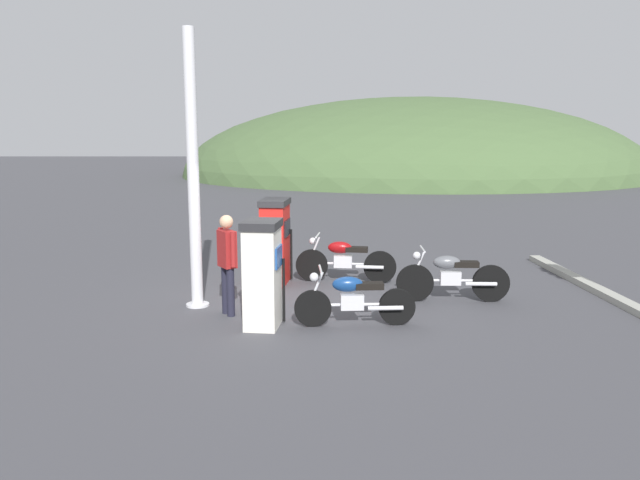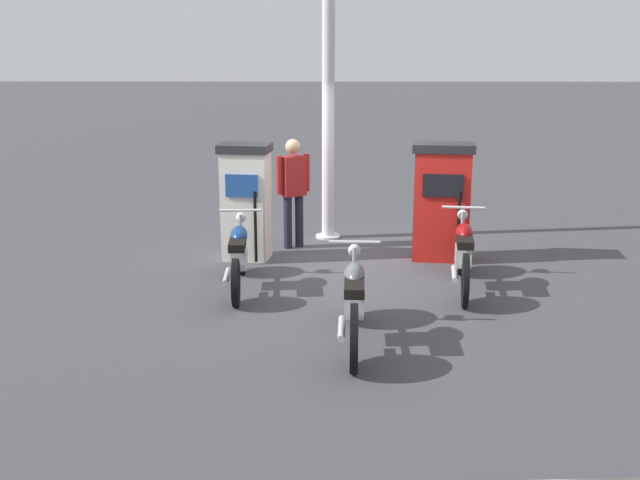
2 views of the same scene
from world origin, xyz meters
name	(u,v)px [view 2 (image 2 of 2)]	position (x,y,z in m)	size (l,w,h in m)	color
ground_plane	(343,264)	(0.00, 0.00, 0.00)	(120.00, 120.00, 0.00)	#424247
fuel_pump_near	(246,201)	(-0.29, -1.40, 0.85)	(0.66, 0.78, 1.68)	silver
fuel_pump_far	(442,201)	(-0.29, 1.40, 0.86)	(0.64, 0.93, 1.69)	red
motorcycle_near_pump	(239,255)	(1.11, -1.35, 0.44)	(1.91, 0.56, 0.93)	black
motorcycle_far_pump	(463,253)	(1.08, 1.50, 0.47)	(2.02, 0.60, 0.96)	black
motorcycle_extra	(354,301)	(2.94, 0.06, 0.46)	(2.02, 0.56, 0.97)	black
attendant_person	(293,186)	(-0.93, -0.76, 0.96)	(0.38, 0.53, 1.67)	#1E1E2D
canopy_support_pole	(328,96)	(-1.55, -0.23, 2.27)	(0.40, 0.40, 4.69)	silver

